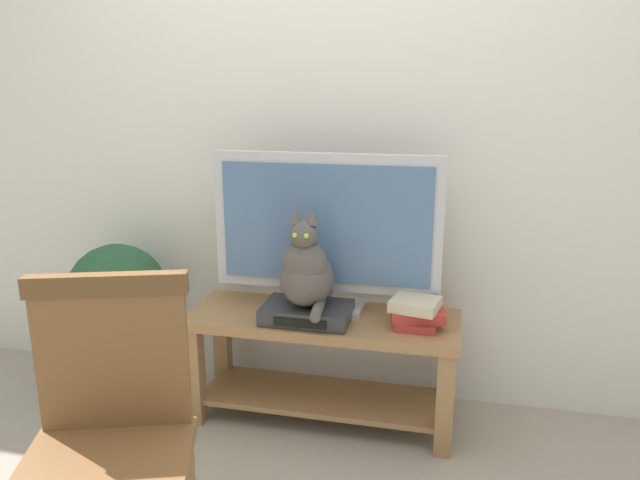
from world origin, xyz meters
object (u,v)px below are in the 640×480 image
(cat, at_px, (306,271))
(wooden_chair, at_px, (108,428))
(tv_stand, at_px, (323,349))
(media_box, at_px, (307,313))
(tv, at_px, (326,228))
(potted_plant, at_px, (119,306))
(book_stack, at_px, (416,313))

(cat, bearing_deg, wooden_chair, -106.73)
(tv_stand, xyz_separation_m, media_box, (-0.05, -0.07, 0.20))
(tv, relative_size, wooden_chair, 1.03)
(cat, bearing_deg, potted_plant, 175.03)
(tv, xyz_separation_m, media_box, (-0.05, -0.14, -0.34))
(tv_stand, bearing_deg, wooden_chair, -107.92)
(tv, relative_size, book_stack, 4.16)
(tv_stand, xyz_separation_m, tv, (0.00, 0.07, 0.53))
(book_stack, bearing_deg, potted_plant, 178.42)
(book_stack, height_order, potted_plant, potted_plant)
(book_stack, distance_m, potted_plant, 1.39)
(wooden_chair, bearing_deg, book_stack, 54.17)
(media_box, distance_m, wooden_chair, 1.06)
(media_box, xyz_separation_m, wooden_chair, (-0.30, -1.02, 0.03))
(tv, xyz_separation_m, potted_plant, (-0.98, -0.07, -0.41))
(cat, relative_size, book_stack, 1.78)
(tv_stand, xyz_separation_m, wooden_chair, (-0.35, -1.09, 0.23))
(tv_stand, bearing_deg, media_box, -125.87)
(tv, distance_m, potted_plant, 1.07)
(cat, xyz_separation_m, book_stack, (0.45, 0.04, -0.16))
(tv, bearing_deg, cat, -108.32)
(potted_plant, bearing_deg, tv_stand, 0.24)
(media_box, bearing_deg, cat, -85.03)
(tv_stand, bearing_deg, cat, -120.60)
(tv, bearing_deg, book_stack, -15.16)
(tv, height_order, potted_plant, tv)
(tv_stand, height_order, wooden_chair, wooden_chair)
(media_box, bearing_deg, wooden_chair, -106.46)
(media_box, xyz_separation_m, cat, (0.00, -0.01, 0.19))
(tv_stand, relative_size, tv, 1.19)
(tv, relative_size, media_box, 2.68)
(wooden_chair, bearing_deg, cat, 73.27)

